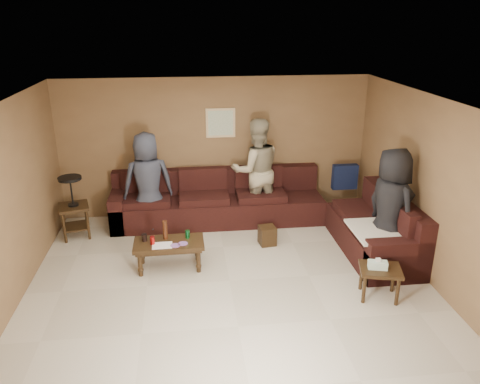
{
  "coord_description": "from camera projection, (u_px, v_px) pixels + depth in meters",
  "views": [
    {
      "loc": [
        -0.53,
        -5.65,
        3.48
      ],
      "look_at": [
        0.25,
        0.85,
        1.0
      ],
      "focal_mm": 35.0,
      "sensor_mm": 36.0,
      "label": 1
    }
  ],
  "objects": [
    {
      "name": "room",
      "position": [
        228.0,
        168.0,
        5.95
      ],
      "size": [
        5.6,
        5.5,
        2.5
      ],
      "color": "beige",
      "rests_on": "ground"
    },
    {
      "name": "sectional_sofa",
      "position": [
        268.0,
        214.0,
        7.92
      ],
      "size": [
        4.65,
        2.9,
        0.97
      ],
      "color": "black",
      "rests_on": "ground"
    },
    {
      "name": "coffee_table",
      "position": [
        169.0,
        245.0,
        6.76
      ],
      "size": [
        1.01,
        0.52,
        0.7
      ],
      "rotation": [
        0.0,
        0.0,
        0.01
      ],
      "color": "#322110",
      "rests_on": "ground"
    },
    {
      "name": "end_table_left",
      "position": [
        73.0,
        206.0,
        7.66
      ],
      "size": [
        0.56,
        0.56,
        1.05
      ],
      "rotation": [
        0.0,
        0.0,
        0.25
      ],
      "color": "#322110",
      "rests_on": "ground"
    },
    {
      "name": "side_table_right",
      "position": [
        380.0,
        272.0,
        6.04
      ],
      "size": [
        0.61,
        0.54,
        0.57
      ],
      "rotation": [
        0.0,
        0.0,
        -0.25
      ],
      "color": "#322110",
      "rests_on": "ground"
    },
    {
      "name": "waste_bin",
      "position": [
        267.0,
        235.0,
        7.54
      ],
      "size": [
        0.28,
        0.28,
        0.3
      ],
      "primitive_type": "cube",
      "rotation": [
        0.0,
        0.0,
        0.13
      ],
      "color": "#322110",
      "rests_on": "ground"
    },
    {
      "name": "wall_art",
      "position": [
        221.0,
        123.0,
        8.25
      ],
      "size": [
        0.52,
        0.04,
        0.52
      ],
      "color": "tan",
      "rests_on": "ground"
    },
    {
      "name": "person_left",
      "position": [
        148.0,
        182.0,
        7.83
      ],
      "size": [
        0.93,
        0.7,
        1.71
      ],
      "primitive_type": "imported",
      "rotation": [
        0.0,
        0.0,
        3.34
      ],
      "color": "#2D313E",
      "rests_on": "ground"
    },
    {
      "name": "person_middle",
      "position": [
        256.0,
        170.0,
        8.22
      ],
      "size": [
        0.97,
        0.79,
        1.85
      ],
      "primitive_type": "imported",
      "rotation": [
        0.0,
        0.0,
        3.24
      ],
      "color": "tan",
      "rests_on": "ground"
    },
    {
      "name": "person_right",
      "position": [
        390.0,
        208.0,
        6.72
      ],
      "size": [
        0.82,
        1.0,
        1.77
      ],
      "primitive_type": "imported",
      "rotation": [
        0.0,
        0.0,
        1.91
      ],
      "color": "black",
      "rests_on": "ground"
    }
  ]
}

